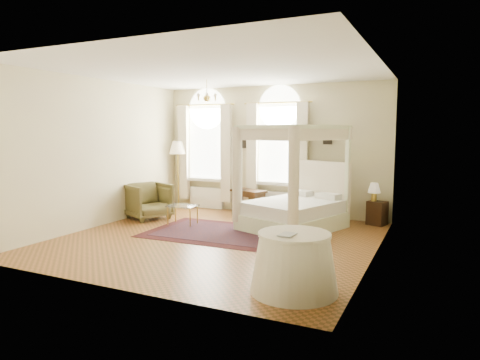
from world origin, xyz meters
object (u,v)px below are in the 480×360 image
object	(u,v)px
nightstand	(377,213)
floor_lamp	(178,151)
stool	(259,199)
canopy_bed	(292,206)
coffee_table	(183,207)
side_table	(294,263)
armchair	(149,201)
writing_desk	(248,194)

from	to	relation	value
nightstand	floor_lamp	xyz separation A→B (m)	(-5.40, 0.00, 1.31)
stool	canopy_bed	bearing A→B (deg)	-43.33
coffee_table	side_table	distance (m)	4.63
nightstand	armchair	distance (m)	5.44
canopy_bed	nightstand	xyz separation A→B (m)	(1.64, 1.21, -0.24)
coffee_table	stool	bearing A→B (deg)	58.85
armchair	side_table	size ratio (longest dim) A/B	0.82
writing_desk	armchair	distance (m)	2.48
side_table	stool	bearing A→B (deg)	117.56
floor_lamp	side_table	bearing A→B (deg)	-43.81
coffee_table	floor_lamp	size ratio (longest dim) A/B	0.37
nightstand	writing_desk	world-z (taller)	writing_desk
writing_desk	side_table	xyz separation A→B (m)	(2.65, -4.43, -0.18)
nightstand	coffee_table	bearing A→B (deg)	-155.19
floor_lamp	side_table	world-z (taller)	floor_lamp
canopy_bed	coffee_table	bearing A→B (deg)	-164.68
writing_desk	canopy_bed	bearing A→B (deg)	-31.27
stool	nightstand	bearing A→B (deg)	-0.00
armchair	side_table	bearing A→B (deg)	-98.26
writing_desk	armchair	xyz separation A→B (m)	(-2.09, -1.33, -0.13)
coffee_table	writing_desk	bearing A→B (deg)	57.86
canopy_bed	armchair	size ratio (longest dim) A/B	2.61
writing_desk	stool	bearing A→B (deg)	63.72
coffee_table	floor_lamp	distance (m)	2.59
armchair	coffee_table	bearing A→B (deg)	-75.76
side_table	canopy_bed	bearing A→B (deg)	108.68
armchair	coffee_table	world-z (taller)	armchair
canopy_bed	nightstand	world-z (taller)	canopy_bed
armchair	coffee_table	size ratio (longest dim) A/B	1.39
writing_desk	side_table	world-z (taller)	side_table
armchair	nightstand	bearing A→B (deg)	-47.27
stool	armchair	xyz separation A→B (m)	(-2.25, -1.66, 0.04)
stool	coffee_table	bearing A→B (deg)	-121.15
coffee_table	side_table	world-z (taller)	side_table
canopy_bed	floor_lamp	distance (m)	4.10
armchair	coffee_table	xyz separation A→B (m)	(1.12, -0.21, -0.03)
nightstand	stool	size ratio (longest dim) A/B	1.12
writing_desk	stool	xyz separation A→B (m)	(0.16, 0.33, -0.18)
side_table	writing_desk	bearing A→B (deg)	120.88
stool	armchair	world-z (taller)	armchair
floor_lamp	canopy_bed	bearing A→B (deg)	-17.85
stool	floor_lamp	world-z (taller)	floor_lamp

